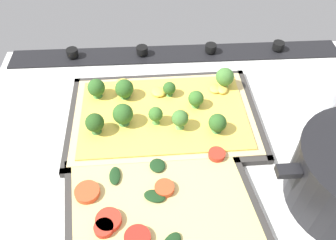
# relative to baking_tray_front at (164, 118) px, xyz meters

# --- Properties ---
(ground_plane) EXTENTS (0.85, 0.64, 0.03)m
(ground_plane) POSITION_rel_baking_tray_front_xyz_m (-0.04, 0.07, -0.02)
(ground_plane) COLOR silver
(stove_control_panel) EXTENTS (0.82, 0.07, 0.03)m
(stove_control_panel) POSITION_rel_baking_tray_front_xyz_m (-0.04, -0.22, 0.00)
(stove_control_panel) COLOR black
(stove_control_panel) RESTS_ON ground_plane
(baking_tray_front) EXTENTS (0.39, 0.27, 0.01)m
(baking_tray_front) POSITION_rel_baking_tray_front_xyz_m (0.00, 0.00, 0.00)
(baking_tray_front) COLOR #33302D
(baking_tray_front) RESTS_ON ground_plane
(broccoli_pizza) EXTENTS (0.37, 0.24, 0.06)m
(broccoli_pizza) POSITION_rel_baking_tray_front_xyz_m (0.00, -0.00, 0.02)
(broccoli_pizza) COLOR #D3B77F
(broccoli_pizza) RESTS_ON baking_tray_front
(baking_tray_back) EXTENTS (0.34, 0.29, 0.01)m
(baking_tray_back) POSITION_rel_baking_tray_front_xyz_m (0.01, 0.20, 0.00)
(baking_tray_back) COLOR #33302D
(baking_tray_back) RESTS_ON ground_plane
(veggie_pizza_back) EXTENTS (0.32, 0.26, 0.02)m
(veggie_pizza_back) POSITION_rel_baking_tray_front_xyz_m (0.02, 0.21, 0.01)
(veggie_pizza_back) COLOR #CFBC72
(veggie_pizza_back) RESTS_ON baking_tray_back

